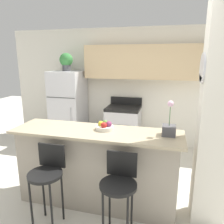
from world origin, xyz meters
TOP-DOWN VIEW (x-y plane):
  - ground_plane at (0.00, 0.00)m, footprint 14.00×14.00m
  - wall_back at (0.14, 2.23)m, footprint 5.60×0.38m
  - pillar_right at (1.38, 0.05)m, footprint 0.38×0.32m
  - counter_bar at (0.00, 0.00)m, footprint 2.17×0.62m
  - refrigerator at (-1.30, 1.90)m, footprint 0.68×0.71m
  - stove_range at (-0.05, 1.95)m, footprint 0.70×0.62m
  - bar_stool_left at (-0.42, -0.51)m, footprint 0.39×0.39m
  - bar_stool_right at (0.42, -0.51)m, footprint 0.39×0.39m
  - potted_plant_on_fridge at (-1.30, 1.90)m, footprint 0.28×0.28m
  - orchid_vase at (0.89, 0.06)m, footprint 0.16×0.16m
  - fruit_bowl at (0.10, 0.07)m, footprint 0.23×0.23m
  - trash_bin at (-0.75, 1.66)m, footprint 0.28×0.28m

SIDE VIEW (x-z plane):
  - ground_plane at x=0.00m, z-range 0.00..0.00m
  - trash_bin at x=-0.75m, z-range 0.00..0.38m
  - stove_range at x=-0.05m, z-range -0.07..1.00m
  - counter_bar at x=0.00m, z-range 0.01..1.03m
  - bar_stool_left at x=-0.42m, z-range 0.16..1.12m
  - bar_stool_right at x=0.42m, z-range 0.16..1.12m
  - refrigerator at x=-1.30m, z-range 0.00..1.64m
  - fruit_bowl at x=0.10m, z-range 1.02..1.13m
  - orchid_vase at x=0.89m, z-range 0.91..1.33m
  - pillar_right at x=1.38m, z-range 0.01..2.56m
  - wall_back at x=0.14m, z-range 0.22..2.77m
  - potted_plant_on_fridge at x=-1.30m, z-range 1.67..2.05m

